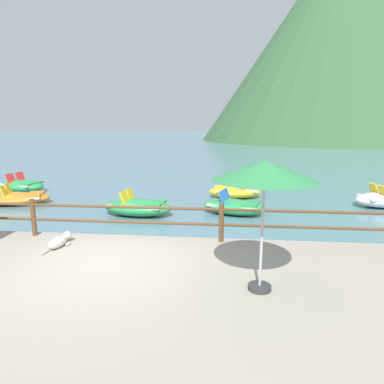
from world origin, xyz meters
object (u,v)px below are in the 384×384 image
object	(u,v)px
dog_resting	(60,241)
pedal_boat_5	(138,207)
pedal_boat_0	(22,185)
pedal_boat_2	(234,206)
pedal_boat_4	(235,191)
beach_umbrella	(265,173)
pedal_boat_3	(17,198)

from	to	relation	value
dog_resting	pedal_boat_5	distance (m)	4.28
pedal_boat_0	pedal_boat_5	bearing A→B (deg)	-28.39
pedal_boat_2	pedal_boat_4	xyz separation A→B (m)	(0.08, 2.70, 0.01)
beach_umbrella	pedal_boat_3	distance (m)	11.62
beach_umbrella	pedal_boat_2	bearing A→B (deg)	92.67
pedal_boat_4	pedal_boat_5	size ratio (longest dim) A/B	0.90
dog_resting	pedal_boat_5	bearing A→B (deg)	79.89
dog_resting	pedal_boat_4	bearing A→B (deg)	60.30
dog_resting	pedal_boat_3	xyz separation A→B (m)	(-4.54, 5.38, -0.28)
pedal_boat_3	pedal_boat_5	size ratio (longest dim) A/B	1.08
beach_umbrella	pedal_boat_0	size ratio (longest dim) A/B	0.85
beach_umbrella	pedal_boat_4	xyz separation A→B (m)	(-0.21, 9.08, -2.16)
pedal_boat_0	pedal_boat_3	xyz separation A→B (m)	(1.29, -2.39, -0.05)
pedal_boat_0	pedal_boat_2	bearing A→B (deg)	-16.92
pedal_boat_3	beach_umbrella	bearing A→B (deg)	-38.01
pedal_boat_5	beach_umbrella	bearing A→B (deg)	-57.71
beach_umbrella	pedal_boat_5	bearing A→B (deg)	122.29
pedal_boat_2	pedal_boat_3	xyz separation A→B (m)	(-8.69, 0.65, -0.04)
pedal_boat_5	pedal_boat_0	bearing A→B (deg)	151.61
dog_resting	pedal_boat_2	bearing A→B (deg)	48.69
pedal_boat_0	pedal_boat_3	bearing A→B (deg)	-61.62
pedal_boat_3	pedal_boat_5	xyz separation A→B (m)	(5.29, -1.17, 0.07)
pedal_boat_3	pedal_boat_5	bearing A→B (deg)	-12.46
dog_resting	pedal_boat_0	xyz separation A→B (m)	(-5.83, 7.76, -0.23)
pedal_boat_4	pedal_boat_5	xyz separation A→B (m)	(-3.49, -3.22, 0.02)
pedal_boat_2	beach_umbrella	bearing A→B (deg)	-87.33
beach_umbrella	pedal_boat_4	size ratio (longest dim) A/B	0.95
pedal_boat_0	pedal_boat_4	world-z (taller)	pedal_boat_0
pedal_boat_3	pedal_boat_4	world-z (taller)	pedal_boat_4
pedal_boat_3	pedal_boat_2	bearing A→B (deg)	-4.28
beach_umbrella	pedal_boat_5	xyz separation A→B (m)	(-3.70, 5.86, -2.14)
pedal_boat_5	pedal_boat_3	bearing A→B (deg)	167.54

